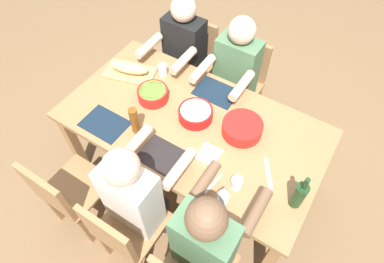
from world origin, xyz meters
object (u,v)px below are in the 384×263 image
beer_bottle (135,121)px  serving_bowl_fruit (242,128)px  diner_far_left (208,239)px  chair_near_right (193,59)px  serving_bowl_pasta (196,114)px  diner_near_center (234,74)px  serving_bowl_salad (153,94)px  dining_table (192,129)px  cutting_board (130,73)px  wine_bottle (299,195)px  cup_far_left (237,183)px  bread_loaf (129,68)px  napkin_stack (209,155)px  diner_far_center (137,195)px  cup_near_right (163,70)px  wine_glass (224,192)px  chair_far_right (66,193)px  chair_near_center (241,80)px  chair_far_center (124,231)px  diner_near_right (182,52)px

beer_bottle → serving_bowl_fruit: bearing=-148.9°
diner_far_left → chair_near_right: diner_far_left is taller
serving_bowl_pasta → beer_bottle: (0.29, 0.32, 0.06)m
diner_near_center → serving_bowl_salad: (0.37, 0.61, 0.09)m
dining_table → cutting_board: (0.69, -0.16, 0.09)m
wine_bottle → serving_bowl_salad: bearing=-10.7°
diner_near_center → cup_far_left: bearing=118.4°
bread_loaf → napkin_stack: bearing=160.4°
diner_far_center → cup_near_right: size_ratio=13.47×
wine_glass → diner_far_left: bearing=99.4°
cutting_board → cup_near_right: (-0.23, -0.14, 0.03)m
beer_bottle → napkin_stack: size_ratio=1.57×
wine_glass → cup_near_right: (0.94, -0.71, -0.07)m
chair_far_right → beer_bottle: bearing=-112.3°
serving_bowl_fruit → wine_bottle: bearing=149.5°
diner_far_center → chair_far_right: bearing=19.6°
diner_far_left → wine_bottle: diner_far_left is taller
chair_far_right → serving_bowl_pasta: size_ratio=3.46×
chair_far_right → diner_near_center: bearing=-109.3°
chair_near_center → cup_near_right: chair_near_center is taller
wine_glass → cutting_board: bearing=-25.9°
chair_far_center → serving_bowl_salad: chair_far_center is taller
dining_table → wine_bottle: (-0.85, 0.19, 0.19)m
chair_far_right → cutting_board: (0.17, -0.98, 0.27)m
serving_bowl_fruit → serving_bowl_salad: bearing=5.6°
beer_bottle → chair_far_right: bearing=67.7°
chair_far_center → cup_far_left: size_ratio=10.63×
chair_near_center → diner_near_center: bearing=90.0°
diner_far_left → cutting_board: (1.20, -0.80, 0.05)m
diner_near_center → cup_far_left: (-0.50, 0.93, 0.08)m
chair_far_right → wine_glass: (-0.99, -0.42, 0.37)m
wine_glass → chair_far_right: bearing=22.8°
chair_near_center → beer_bottle: size_ratio=3.86×
diner_far_left → cup_near_right: diner_far_left is taller
serving_bowl_pasta → cutting_board: bearing=-8.8°
bread_loaf → wine_glass: 1.30m
chair_near_center → chair_far_right: size_ratio=1.00×
diner_near_center → diner_near_right: bearing=0.0°
chair_near_right → wine_glass: (-0.99, 1.24, 0.37)m
dining_table → chair_far_center: size_ratio=2.20×
serving_bowl_salad → cutting_board: 0.34m
chair_near_right → wine_bottle: bearing=143.2°
diner_near_center → napkin_stack: (-0.25, 0.82, 0.05)m
chair_far_center → cup_near_right: (0.46, -1.12, 0.30)m
chair_far_right → chair_near_right: same height
chair_far_right → napkin_stack: bearing=-139.5°
wine_bottle → wine_glass: wine_bottle is taller
chair_near_center → cup_far_left: chair_near_center is taller
wine_bottle → beer_bottle: size_ratio=1.32×
cup_near_right → chair_far_center: bearing=112.3°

